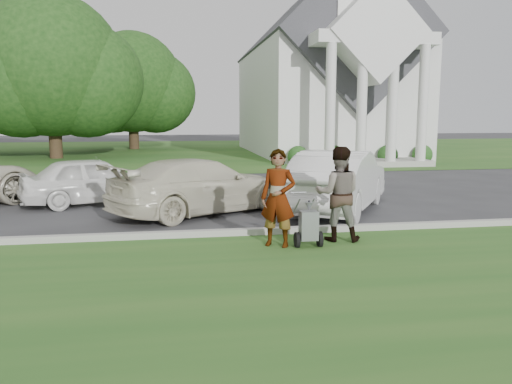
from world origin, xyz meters
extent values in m
plane|color=#333335|center=(0.00, 0.00, 0.00)|extent=(120.00, 120.00, 0.00)
cube|color=#24551D|center=(0.00, -3.00, 0.01)|extent=(80.00, 7.00, 0.01)
cube|color=#24551D|center=(0.00, 27.00, 0.01)|extent=(80.00, 30.00, 0.01)
cube|color=#9E9E93|center=(0.00, 0.55, 0.07)|extent=(80.00, 0.18, 0.15)
cube|color=white|center=(9.00, 24.00, 3.50)|extent=(9.00, 16.00, 7.00)
cube|color=#38383D|center=(9.00, 24.00, 7.00)|extent=(9.19, 17.00, 9.19)
cube|color=#9E9E93|center=(9.00, 14.80, 0.15)|extent=(6.20, 2.60, 0.30)
cylinder|color=white|center=(6.60, 13.80, 3.00)|extent=(0.50, 0.50, 6.00)
cylinder|color=white|center=(8.20, 13.80, 3.00)|extent=(0.50, 0.50, 6.00)
cylinder|color=white|center=(9.80, 13.80, 3.00)|extent=(0.50, 0.50, 6.00)
cylinder|color=white|center=(11.40, 13.80, 3.00)|extent=(0.50, 0.50, 6.00)
cube|color=white|center=(9.00, 14.60, 6.30)|extent=(6.20, 2.00, 0.60)
cube|color=white|center=(9.00, 14.60, 6.60)|extent=(5.09, 2.20, 5.09)
sphere|color=#1E4C19|center=(5.50, 15.70, 0.45)|extent=(1.10, 1.10, 1.10)
sphere|color=#1E4C19|center=(7.50, 15.70, 0.45)|extent=(1.10, 1.10, 1.10)
sphere|color=#1E4C19|center=(10.50, 15.70, 0.45)|extent=(1.10, 1.10, 1.10)
sphere|color=#1E4C19|center=(12.50, 15.70, 0.45)|extent=(1.10, 1.10, 1.10)
cylinder|color=#332316|center=(-8.00, 22.00, 1.60)|extent=(0.76, 0.76, 3.20)
sphere|color=#173B12|center=(-8.00, 22.00, 5.51)|extent=(8.40, 8.40, 8.40)
sphere|color=#173B12|center=(-6.11, 22.30, 4.67)|extent=(6.89, 6.89, 6.89)
sphere|color=#173B12|center=(-9.68, 21.70, 4.88)|extent=(7.22, 7.22, 7.22)
sphere|color=#173B12|center=(-11.93, 25.30, 5.21)|extent=(7.54, 7.54, 7.54)
cylinder|color=#332316|center=(-4.00, 30.00, 1.50)|extent=(0.76, 0.76, 3.00)
sphere|color=#173B12|center=(-4.00, 30.00, 5.09)|extent=(7.60, 7.60, 7.60)
sphere|color=#173B12|center=(-2.29, 30.30, 4.33)|extent=(6.23, 6.23, 6.23)
sphere|color=#173B12|center=(-5.52, 29.70, 4.52)|extent=(6.54, 6.54, 6.54)
cylinder|color=black|center=(1.42, -0.61, 0.16)|extent=(0.08, 0.31, 0.31)
cylinder|color=black|center=(1.87, -0.61, 0.16)|extent=(0.08, 0.31, 0.31)
cylinder|color=#2D2D33|center=(1.65, -0.61, 0.16)|extent=(0.52, 0.04, 0.04)
cube|color=gray|center=(1.65, -0.61, 0.44)|extent=(0.34, 0.28, 0.57)
cone|color=gray|center=(1.65, -0.61, 0.82)|extent=(0.18, 0.18, 0.17)
cylinder|color=#2D2D33|center=(1.65, -0.61, 0.90)|extent=(0.04, 0.04, 0.06)
cylinder|color=gray|center=(1.51, -0.11, 0.70)|extent=(0.04, 0.76, 0.55)
cylinder|color=gray|center=(1.80, -0.12, 0.70)|extent=(0.04, 0.76, 0.55)
cylinder|color=gray|center=(1.66, 0.26, 0.96)|extent=(0.33, 0.03, 0.03)
imported|color=#999999|center=(1.07, -0.46, 0.95)|extent=(0.83, 0.73, 1.91)
imported|color=#999999|center=(2.37, -0.20, 0.96)|extent=(1.09, 0.94, 1.92)
cylinder|color=gray|center=(0.95, -0.15, 0.56)|extent=(0.04, 0.04, 1.12)
cube|color=#2D2D33|center=(0.95, -0.15, 1.20)|extent=(0.09, 0.07, 0.17)
cylinder|color=gray|center=(0.95, -0.15, 1.28)|extent=(0.08, 0.08, 0.03)
imported|color=white|center=(-3.23, 5.17, 0.69)|extent=(4.38, 2.95, 1.38)
imported|color=beige|center=(-0.23, 3.25, 0.72)|extent=(5.31, 4.32, 1.45)
imported|color=silver|center=(3.45, 3.00, 0.82)|extent=(4.11, 5.15, 1.64)
camera|label=1|loc=(-0.88, -9.80, 2.54)|focal=35.00mm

